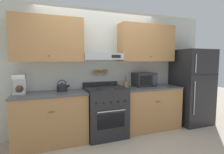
{
  "coord_description": "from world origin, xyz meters",
  "views": [
    {
      "loc": [
        -1.07,
        -2.9,
        1.49
      ],
      "look_at": [
        0.13,
        0.27,
        1.17
      ],
      "focal_mm": 28.0,
      "sensor_mm": 36.0,
      "label": 1
    }
  ],
  "objects_px": {
    "refrigerator": "(192,87)",
    "utensil_crock": "(126,84)",
    "microwave": "(144,79)",
    "stove_range": "(105,111)",
    "tea_kettle": "(62,87)",
    "coffee_maker": "(19,84)"
  },
  "relations": [
    {
      "from": "tea_kettle",
      "to": "utensil_crock",
      "type": "bearing_deg",
      "value": 0.0
    },
    {
      "from": "refrigerator",
      "to": "utensil_crock",
      "type": "distance_m",
      "value": 1.66
    },
    {
      "from": "utensil_crock",
      "to": "refrigerator",
      "type": "bearing_deg",
      "value": -6.39
    },
    {
      "from": "microwave",
      "to": "stove_range",
      "type": "bearing_deg",
      "value": -170.09
    },
    {
      "from": "stove_range",
      "to": "microwave",
      "type": "relative_size",
      "value": 2.24
    },
    {
      "from": "stove_range",
      "to": "microwave",
      "type": "height_order",
      "value": "microwave"
    },
    {
      "from": "stove_range",
      "to": "refrigerator",
      "type": "bearing_deg",
      "value": -0.85
    },
    {
      "from": "stove_range",
      "to": "coffee_maker",
      "type": "bearing_deg",
      "value": 173.27
    },
    {
      "from": "coffee_maker",
      "to": "utensil_crock",
      "type": "distance_m",
      "value": 2.02
    },
    {
      "from": "microwave",
      "to": "utensil_crock",
      "type": "relative_size",
      "value": 1.67
    },
    {
      "from": "microwave",
      "to": "utensil_crock",
      "type": "xyz_separation_m",
      "value": [
        -0.46,
        -0.02,
        -0.08
      ]
    },
    {
      "from": "utensil_crock",
      "to": "stove_range",
      "type": "bearing_deg",
      "value": -163.55
    },
    {
      "from": "refrigerator",
      "to": "microwave",
      "type": "bearing_deg",
      "value": 170.35
    },
    {
      "from": "refrigerator",
      "to": "utensil_crock",
      "type": "bearing_deg",
      "value": 173.61
    },
    {
      "from": "stove_range",
      "to": "utensil_crock",
      "type": "bearing_deg",
      "value": 16.45
    },
    {
      "from": "tea_kettle",
      "to": "coffee_maker",
      "type": "height_order",
      "value": "coffee_maker"
    },
    {
      "from": "tea_kettle",
      "to": "refrigerator",
      "type": "bearing_deg",
      "value": -3.56
    },
    {
      "from": "microwave",
      "to": "utensil_crock",
      "type": "distance_m",
      "value": 0.46
    },
    {
      "from": "coffee_maker",
      "to": "utensil_crock",
      "type": "height_order",
      "value": "coffee_maker"
    },
    {
      "from": "stove_range",
      "to": "refrigerator",
      "type": "height_order",
      "value": "refrigerator"
    },
    {
      "from": "coffee_maker",
      "to": "tea_kettle",
      "type": "bearing_deg",
      "value": -2.12
    },
    {
      "from": "coffee_maker",
      "to": "microwave",
      "type": "bearing_deg",
      "value": -0.2
    }
  ]
}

